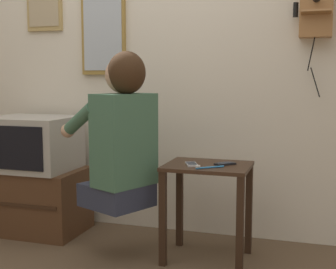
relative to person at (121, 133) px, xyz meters
name	(u,v)px	position (x,y,z in m)	size (l,w,h in m)	color
wall_back	(158,54)	(0.01, 0.66, 0.50)	(6.80, 0.05, 2.55)	silver
side_table	(208,188)	(0.49, 0.16, -0.33)	(0.50, 0.40, 0.59)	#382316
person	(121,133)	(0.00, 0.00, 0.00)	(0.60, 0.53, 0.93)	#2D3347
tv_stand	(32,200)	(-0.84, 0.31, -0.55)	(0.75, 0.47, 0.46)	#51331E
television	(32,143)	(-0.82, 0.30, -0.13)	(0.59, 0.49, 0.38)	#ADA89E
wall_phone_antique	(316,4)	(1.08, 0.57, 0.78)	(0.24, 0.18, 0.82)	#9E6B3D
wall_mirror	(103,33)	(-0.40, 0.61, 0.65)	(0.34, 0.03, 0.61)	olive
cell_phone_held	(191,164)	(0.40, 0.11, -0.18)	(0.11, 0.14, 0.01)	silver
cell_phone_spare	(225,164)	(0.59, 0.18, -0.18)	(0.13, 0.13, 0.01)	black
toothbrush	(208,167)	(0.52, 0.04, -0.18)	(0.15, 0.12, 0.02)	#338CD8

